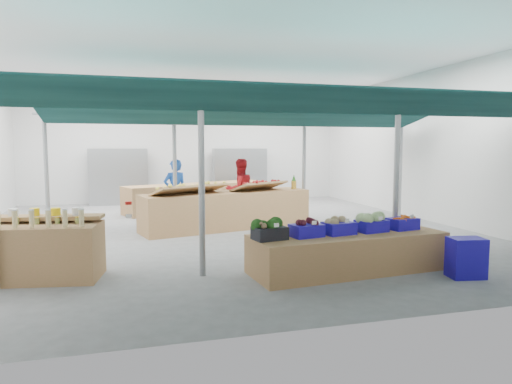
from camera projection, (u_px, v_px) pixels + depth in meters
The scene contains 23 objects.
floor at pixel (218, 230), 11.47m from camera, with size 13.00×13.00×0.00m, color slate.
hall at pixel (207, 126), 12.59m from camera, with size 13.00×13.00×13.00m.
pole_grid at pixel (266, 159), 9.81m from camera, with size 10.00×4.60×3.00m.
awnings at pixel (267, 114), 9.72m from camera, with size 9.50×7.08×0.30m.
back_shelving_left at pixel (119, 177), 16.47m from camera, with size 2.00×0.50×2.00m, color #B23F33.
back_shelving_right at pixel (240, 175), 17.66m from camera, with size 2.00×0.50×2.00m, color #B23F33.
bottle_shelf at pixel (36, 250), 7.13m from camera, with size 2.08×1.45×1.15m.
veg_counter at pixel (348, 252), 7.61m from camera, with size 3.29×1.10×0.64m, color olive.
fruit_counter at pixel (227, 210), 11.62m from camera, with size 4.37×1.04×0.94m, color olive.
far_counter at pixel (198, 197), 15.01m from camera, with size 4.91×0.98×0.88m, color olive.
crate_stack at pixel (466, 258), 7.23m from camera, with size 0.53×0.37×0.64m, color #1A0FA5.
vendor_left at pixel (175, 192), 12.31m from camera, with size 0.64×0.42×1.75m, color #1A4BAD.
vendor_right at pixel (240, 190), 12.79m from camera, with size 0.85×0.66×1.75m, color #A01319.
crate_broccoli at pixel (270, 229), 7.06m from camera, with size 0.56×0.45×0.35m.
crate_beets at pixel (306, 228), 7.29m from camera, with size 0.56×0.45×0.29m.
crate_celeriac at pixel (339, 226), 7.50m from camera, with size 0.56×0.45×0.31m.
crate_cabbage at pixel (371, 222), 7.72m from camera, with size 0.56×0.45×0.35m.
crate_carrots at pixel (402, 223), 7.95m from camera, with size 0.56×0.45×0.29m.
sparrow at pixel (264, 225), 6.89m from camera, with size 0.12×0.09×0.11m.
pole_ribbon at pixel (128, 204), 7.91m from camera, with size 0.12×0.12×0.28m.
apple_heap_yellow at pixel (190, 188), 10.95m from camera, with size 2.01×1.52×0.27m.
apple_heap_red at pixel (259, 184), 11.90m from camera, with size 1.65×1.33×0.27m.
pineapple at pixel (294, 182), 12.43m from camera, with size 0.14×0.14×0.39m.
Camera 1 is at (-2.08, -11.17, 2.06)m, focal length 32.00 mm.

